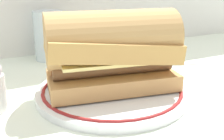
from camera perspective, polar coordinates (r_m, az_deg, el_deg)
ground_plane at (r=0.47m, az=-1.18°, el=-5.34°), size 1.50×1.50×0.00m
plate at (r=0.48m, az=0.00°, el=-4.24°), size 0.26×0.26×0.01m
sausage_sandwich at (r=0.45m, az=0.00°, el=4.15°), size 0.23×0.14×0.13m
drinking_glass at (r=0.69m, az=-12.77°, el=6.23°), size 0.07×0.07×0.12m
butter_knife at (r=0.64m, az=10.14°, el=1.31°), size 0.14×0.05×0.01m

